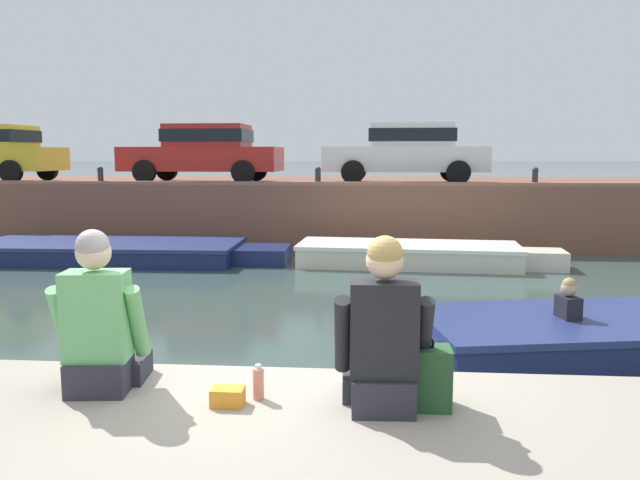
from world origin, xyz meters
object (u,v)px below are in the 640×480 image
Objects in this scene: motorboat_passing at (605,335)px; mooring_bollard_west at (100,174)px; boat_moored_central_cream at (418,255)px; car_centre_white at (407,150)px; car_left_inner_red at (205,151)px; person_seated_left at (100,329)px; mooring_bollard_mid at (318,175)px; person_seated_right at (383,342)px; backpack_on_ledge at (425,377)px; bottle_drink at (258,383)px; boat_moored_west_navy at (122,251)px; mooring_bollard_east at (535,176)px.

motorboat_passing is 12.58m from mooring_bollard_west.
car_centre_white is (-0.09, 3.40, 2.23)m from boat_moored_central_cream.
mooring_bollard_west is at bearing 140.71° from motorboat_passing.
person_seated_left is (2.89, -13.28, -1.11)m from car_left_inner_red.
person_seated_right is (1.35, -12.10, -0.50)m from mooring_bollard_mid.
person_seated_right is 2.37× the size of backpack_on_ledge.
motorboat_passing is at bearing 58.77° from backpack_on_ledge.
mooring_bollard_mid is 11.97m from person_seated_left.
mooring_bollard_west is at bearing 117.23° from bottle_drink.
boat_moored_west_navy is 11.20m from bottle_drink.
mooring_bollard_west is at bearing -170.35° from car_centre_white.
car_centre_white reaches higher than bottle_drink.
person_seated_right is (-0.90, -13.42, -1.11)m from car_centre_white.
mooring_bollard_mid is (-4.11, 7.90, 1.63)m from motorboat_passing.
backpack_on_ledge is (0.23, 0.03, -0.20)m from person_seated_right.
motorboat_passing is at bearing 56.70° from person_seated_right.
person_seated_left is at bearing 176.75° from backpack_on_ledge.
boat_moored_central_cream is 1.33× the size of car_left_inner_red.
boat_moored_central_cream is 0.96× the size of motorboat_passing.
bottle_drink is at bearing 178.25° from backpack_on_ledge.
boat_moored_west_navy is at bearing 179.37° from boat_moored_central_cream.
mooring_bollard_west is 5.54m from mooring_bollard_mid.
car_centre_white reaches higher than boat_moored_central_cream.
backpack_on_ledge is at bearing -82.52° from mooring_bollard_mid.
bottle_drink is 0.50× the size of backpack_on_ledge.
motorboat_passing is 9.67m from car_centre_white.
boat_moored_west_navy is at bearing 119.01° from person_seated_right.
car_left_inner_red is (-5.53, 3.40, 2.23)m from boat_moored_central_cream.
mooring_bollard_mid and mooring_bollard_east have the same top height.
person_seated_left is at bearing -104.96° from boat_moored_central_cream.
car_centre_white is (-1.86, 9.22, 2.24)m from motorboat_passing.
car_left_inner_red is at bearing 128.36° from motorboat_passing.
car_centre_white reaches higher than mooring_bollard_west.
mooring_bollard_west is at bearing -150.62° from car_left_inner_red.
boat_moored_central_cream is 5.87× the size of person_seated_right.
motorboat_passing is 14.41× the size of backpack_on_ledge.
mooring_bollard_east reaches higher than person_seated_right.
mooring_bollard_west and mooring_bollard_east have the same top height.
person_seated_left is 1.66m from person_seated_right.
car_centre_white is 13.50m from person_seated_right.
person_seated_left is at bearing -66.33° from mooring_bollard_west.
boat_moored_west_navy is 11.67m from backpack_on_ledge.
boat_moored_central_cream is at bearing 84.38° from person_seated_right.
mooring_bollard_west is (-7.79, -1.32, -0.61)m from car_centre_white.
boat_moored_central_cream is 12.72× the size of mooring_bollard_west.
person_seated_left reaches higher than motorboat_passing.
boat_moored_west_navy is 1.63× the size of car_centre_white.
mooring_bollard_mid reaches higher than bottle_drink.
bottle_drink is at bearing -73.96° from car_left_inner_red.
boat_moored_central_cream is at bearing -88.50° from car_centre_white.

